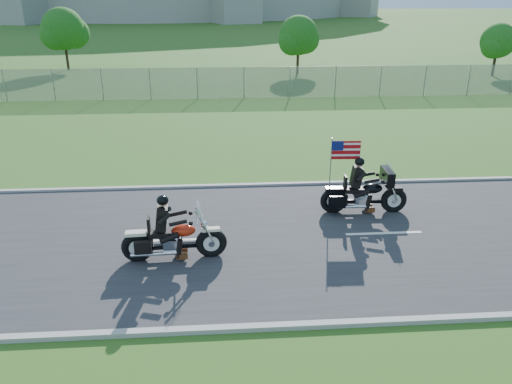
{
  "coord_description": "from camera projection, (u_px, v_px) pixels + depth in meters",
  "views": [
    {
      "loc": [
        -0.55,
        -12.45,
        6.42
      ],
      "look_at": [
        0.35,
        0.0,
        1.41
      ],
      "focal_mm": 35.0,
      "sensor_mm": 36.0,
      "label": 1
    }
  ],
  "objects": [
    {
      "name": "ground",
      "position": [
        244.0,
        239.0,
        13.95
      ],
      "size": [
        420.0,
        420.0,
        0.0
      ],
      "primitive_type": "plane",
      "color": "#23581B",
      "rests_on": "ground"
    },
    {
      "name": "tree_fence_near",
      "position": [
        299.0,
        37.0,
        41.05
      ],
      "size": [
        3.52,
        3.28,
        4.75
      ],
      "color": "#382316",
      "rests_on": "ground"
    },
    {
      "name": "curb_north",
      "position": [
        238.0,
        186.0,
        17.68
      ],
      "size": [
        120.0,
        0.18,
        0.12
      ],
      "primitive_type": "cube",
      "color": "#9E9B93",
      "rests_on": "ground"
    },
    {
      "name": "motorcycle_lead",
      "position": [
        173.0,
        240.0,
        12.69
      ],
      "size": [
        2.69,
        0.73,
        1.81
      ],
      "rotation": [
        0.0,
        0.0,
        0.06
      ],
      "color": "black",
      "rests_on": "ground"
    },
    {
      "name": "curb_south",
      "position": [
        253.0,
        328.0,
        10.18
      ],
      "size": [
        120.0,
        0.18,
        0.12
      ],
      "primitive_type": "cube",
      "color": "#9E9B93",
      "rests_on": "ground"
    },
    {
      "name": "road",
      "position": [
        244.0,
        239.0,
        13.94
      ],
      "size": [
        120.0,
        8.0,
        0.04
      ],
      "primitive_type": "cube",
      "color": "#28282B",
      "rests_on": "ground"
    },
    {
      "name": "tree_fence_mid",
      "position": [
        64.0,
        31.0,
        43.31
      ],
      "size": [
        3.96,
        3.69,
        5.3
      ],
      "color": "#382316",
      "rests_on": "ground"
    },
    {
      "name": "tree_fence_far",
      "position": [
        498.0,
        43.0,
        40.38
      ],
      "size": [
        3.08,
        2.87,
        4.2
      ],
      "color": "#382316",
      "rests_on": "ground"
    },
    {
      "name": "motorcycle_follow",
      "position": [
        364.0,
        194.0,
        15.4
      ],
      "size": [
        2.71,
        0.9,
        2.26
      ],
      "rotation": [
        0.0,
        0.0,
        -0.04
      ],
      "color": "black",
      "rests_on": "ground"
    },
    {
      "name": "fence",
      "position": [
        150.0,
        84.0,
        31.76
      ],
      "size": [
        60.0,
        0.03,
        2.0
      ],
      "primitive_type": "cube",
      "color": "gray",
      "rests_on": "ground"
    }
  ]
}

